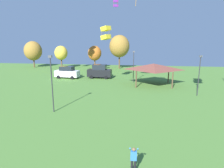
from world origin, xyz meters
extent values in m
cylinder|color=black|center=(1.50, 12.29, 0.38)|extent=(0.14, 0.14, 0.77)
cylinder|color=black|center=(1.68, 12.29, 0.38)|extent=(0.14, 0.14, 0.77)
cube|color=#2D6BB2|center=(1.59, 12.29, 1.06)|extent=(0.36, 0.20, 0.58)
sphere|color=brown|center=(1.59, 12.29, 1.45)|extent=(0.21, 0.21, 0.21)
cylinder|color=#2D6BB2|center=(1.37, 12.39, 1.42)|extent=(0.08, 0.47, 0.36)
cylinder|color=#2D6BB2|center=(1.81, 12.39, 1.42)|extent=(0.08, 0.47, 0.36)
cube|color=yellow|center=(-3.78, 35.49, 9.21)|extent=(1.81, 1.78, 0.92)
cube|color=yellow|center=(-3.78, 35.49, 7.84)|extent=(1.81, 1.78, 0.92)
cylinder|color=orange|center=(-4.37, 34.90, 8.53)|extent=(0.02, 0.02, 2.06)
cylinder|color=orange|center=(-3.19, 34.90, 8.53)|extent=(0.02, 0.02, 2.06)
cylinder|color=orange|center=(-4.37, 36.08, 8.53)|extent=(0.02, 0.02, 2.06)
cylinder|color=orange|center=(-3.19, 36.08, 8.53)|extent=(0.02, 0.02, 2.06)
cube|color=purple|center=(-2.52, 38.72, 13.99)|extent=(0.96, 0.97, 0.44)
cube|color=purple|center=(-2.52, 38.72, 13.23)|extent=(0.96, 0.97, 0.44)
cylinder|color=red|center=(-2.85, 38.39, 13.61)|extent=(0.02, 0.02, 1.15)
cylinder|color=red|center=(-2.19, 38.39, 13.61)|extent=(0.02, 0.02, 1.15)
cylinder|color=red|center=(-2.85, 39.05, 13.61)|extent=(0.02, 0.02, 1.15)
cylinder|color=red|center=(-2.19, 39.05, 13.61)|extent=(0.02, 0.02, 1.15)
cube|color=silver|center=(-12.12, 39.06, 0.92)|extent=(4.85, 2.28, 1.19)
cube|color=#1E232D|center=(-12.12, 39.06, 1.93)|extent=(2.74, 1.91, 0.83)
cylinder|color=black|center=(-10.77, 38.01, 0.32)|extent=(0.66, 0.29, 0.64)
cylinder|color=black|center=(-10.58, 39.79, 0.32)|extent=(0.66, 0.29, 0.64)
cylinder|color=black|center=(-13.66, 38.32, 0.32)|extent=(0.66, 0.29, 0.64)
cylinder|color=black|center=(-13.47, 40.10, 0.32)|extent=(0.66, 0.29, 0.64)
cube|color=black|center=(-5.82, 39.92, 1.02)|extent=(4.72, 1.87, 1.39)
cube|color=#1E232D|center=(-5.82, 39.92, 2.20)|extent=(2.61, 1.67, 0.98)
cylinder|color=black|center=(-4.40, 39.01, 0.32)|extent=(0.65, 0.24, 0.64)
cylinder|color=black|center=(-4.34, 40.73, 0.32)|extent=(0.65, 0.24, 0.64)
cylinder|color=black|center=(-7.29, 39.10, 0.32)|extent=(0.65, 0.24, 0.64)
cylinder|color=black|center=(-7.23, 40.82, 0.32)|extent=(0.65, 0.24, 0.64)
cylinder|color=brown|center=(1.42, 33.12, 1.30)|extent=(0.20, 0.20, 2.60)
cylinder|color=brown|center=(7.01, 33.12, 1.30)|extent=(0.20, 0.20, 2.60)
cylinder|color=brown|center=(1.42, 37.47, 1.30)|extent=(0.20, 0.20, 2.60)
cylinder|color=brown|center=(7.01, 37.47, 1.30)|extent=(0.20, 0.20, 2.60)
pyramid|color=brown|center=(4.22, 35.30, 3.10)|extent=(7.24, 5.64, 1.00)
cylinder|color=#2D2D33|center=(0.86, 36.99, 2.64)|extent=(0.12, 0.12, 5.29)
cube|color=#4C4C51|center=(0.86, 36.99, 5.41)|extent=(0.36, 0.20, 0.24)
cylinder|color=#2D2D33|center=(-7.11, 21.06, 2.87)|extent=(0.12, 0.12, 5.75)
cube|color=#4C4C51|center=(-7.11, 21.06, 5.87)|extent=(0.36, 0.20, 0.24)
cylinder|color=#2D2D33|center=(9.77, 29.44, 2.62)|extent=(0.12, 0.12, 5.24)
cube|color=#4C4C51|center=(9.77, 29.44, 5.36)|extent=(0.36, 0.20, 0.24)
cylinder|color=brown|center=(-26.17, 52.28, 1.34)|extent=(0.36, 0.36, 2.68)
ellipsoid|color=olive|center=(-26.17, 52.28, 4.41)|extent=(4.62, 4.62, 5.08)
cylinder|color=brown|center=(-18.10, 51.45, 1.38)|extent=(0.36, 0.36, 2.77)
ellipsoid|color=gold|center=(-18.10, 51.45, 4.01)|extent=(3.30, 3.30, 3.63)
cylinder|color=brown|center=(-9.73, 53.46, 1.28)|extent=(0.36, 0.36, 2.56)
ellipsoid|color=#BC6623|center=(-9.73, 53.46, 3.87)|extent=(3.51, 3.51, 3.86)
cylinder|color=brown|center=(-3.21, 53.19, 1.90)|extent=(0.36, 0.36, 3.80)
ellipsoid|color=olive|center=(-3.21, 53.19, 5.71)|extent=(5.09, 5.09, 5.60)
camera|label=1|loc=(1.71, 1.95, 7.64)|focal=32.00mm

